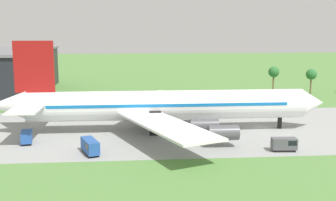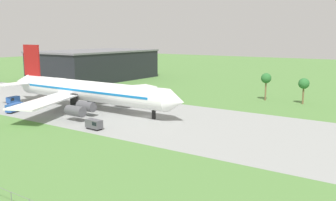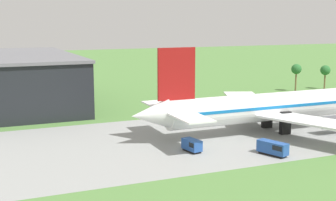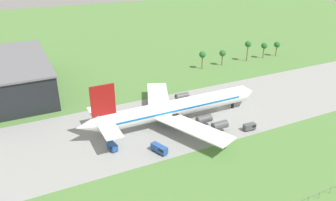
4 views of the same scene
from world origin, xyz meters
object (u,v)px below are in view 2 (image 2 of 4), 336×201
object	(u,v)px
baggage_tug	(13,100)
terminal_building	(96,65)
catering_van	(14,108)
jet_airliner	(86,91)
fuel_truck	(94,124)

from	to	relation	value
baggage_tug	terminal_building	xyz separation A→B (m)	(-27.88, 66.24, 6.26)
catering_van	terminal_building	xyz separation A→B (m)	(-40.82, 74.31, 6.16)
jet_airliner	terminal_building	distance (m)	79.86
baggage_tug	fuel_truck	size ratio (longest dim) A/B	1.00
fuel_truck	catering_van	distance (m)	35.03
jet_airliner	fuel_truck	distance (m)	27.65
catering_van	terminal_building	bearing A→B (deg)	118.78
fuel_truck	catering_van	size ratio (longest dim) A/B	0.73
jet_airliner	fuel_truck	size ratio (longest dim) A/B	15.80
jet_airliner	catering_van	world-z (taller)	jet_airliner
baggage_tug	fuel_truck	xyz separation A→B (m)	(47.96, -9.22, 0.01)
baggage_tug	terminal_building	world-z (taller)	terminal_building
terminal_building	baggage_tug	bearing A→B (deg)	-67.18
baggage_tug	terminal_building	bearing A→B (deg)	112.82
jet_airliner	catering_van	xyz separation A→B (m)	(-13.89, -16.17, -4.25)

